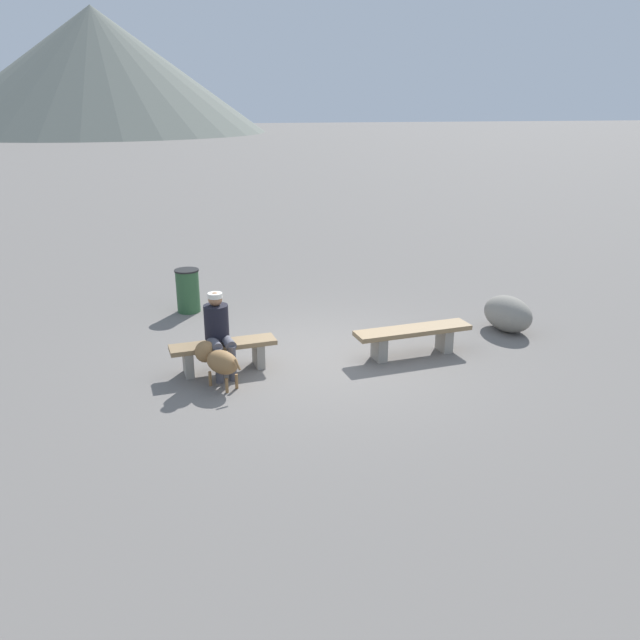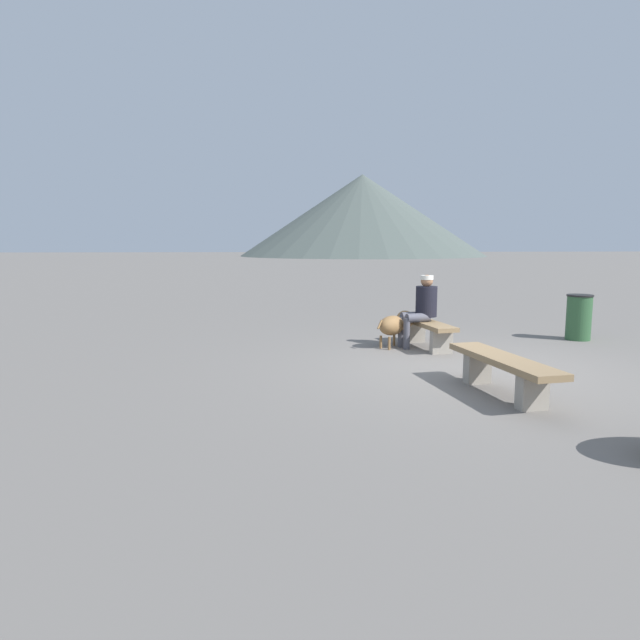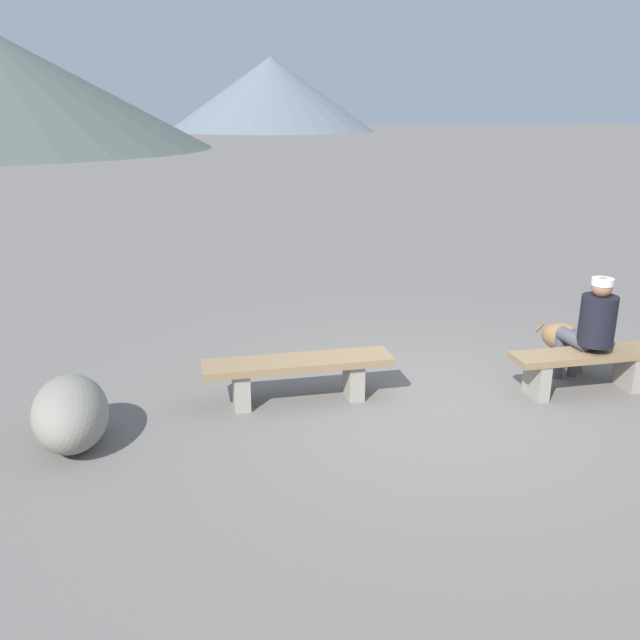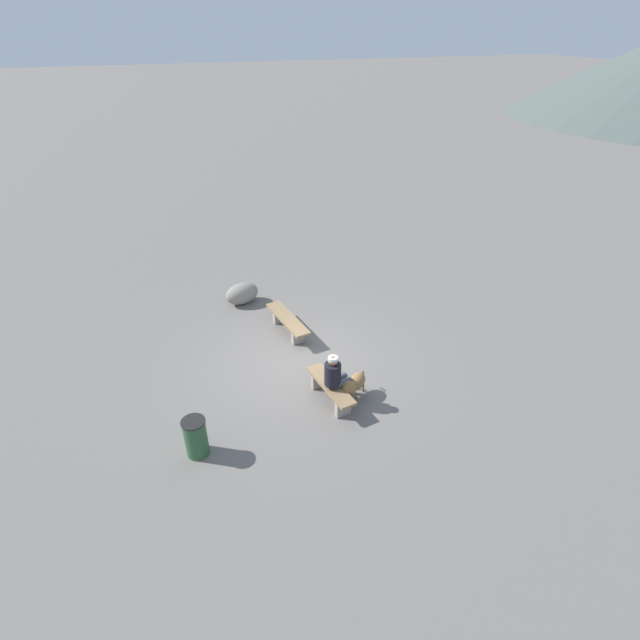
{
  "view_description": "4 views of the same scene",
  "coord_description": "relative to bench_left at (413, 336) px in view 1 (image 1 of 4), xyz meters",
  "views": [
    {
      "loc": [
        1.97,
        9.03,
        3.81
      ],
      "look_at": [
        -0.0,
        -0.42,
        0.47
      ],
      "focal_mm": 35.84,
      "sensor_mm": 36.0,
      "label": 1
    },
    {
      "loc": [
        -7.26,
        2.92,
        1.73
      ],
      "look_at": [
        1.43,
        2.01,
        0.51
      ],
      "focal_mm": 30.94,
      "sensor_mm": 36.0,
      "label": 2
    },
    {
      "loc": [
        -1.65,
        -5.86,
        2.81
      ],
      "look_at": [
        -1.1,
        0.71,
        0.68
      ],
      "focal_mm": 37.2,
      "sensor_mm": 36.0,
      "label": 3
    },
    {
      "loc": [
        8.97,
        -2.99,
        7.03
      ],
      "look_at": [
        -0.35,
        0.72,
        0.83
      ],
      "focal_mm": 27.05,
      "sensor_mm": 36.0,
      "label": 4
    }
  ],
  "objects": [
    {
      "name": "dog",
      "position": [
        3.05,
        0.5,
        0.07
      ],
      "size": [
        0.66,
        0.75,
        0.6
      ],
      "rotation": [
        0.0,
        0.0,
        5.37
      ],
      "color": "olive",
      "rests_on": "ground"
    },
    {
      "name": "trash_bin",
      "position": [
        3.4,
        -2.95,
        0.09
      ],
      "size": [
        0.45,
        0.45,
        0.82
      ],
      "color": "#2D5633",
      "rests_on": "ground"
    },
    {
      "name": "ground",
      "position": [
        1.35,
        -0.2,
        -0.35
      ],
      "size": [
        210.0,
        210.0,
        0.06
      ],
      "primitive_type": "cube",
      "color": "slate"
    },
    {
      "name": "distant_peak_1",
      "position": [
        12.66,
        -75.98,
        6.75
      ],
      "size": [
        39.61,
        39.61,
        14.15
      ],
      "primitive_type": "cone",
      "color": "slate",
      "rests_on": "ground"
    },
    {
      "name": "boulder",
      "position": [
        -2.0,
        -0.74,
        -0.02
      ],
      "size": [
        0.85,
        1.12,
        0.61
      ],
      "primitive_type": "ellipsoid",
      "rotation": [
        0.0,
        0.0,
        4.95
      ],
      "color": "gray",
      "rests_on": "ground"
    },
    {
      "name": "bench_right",
      "position": [
        2.93,
        -0.01,
        -0.02
      ],
      "size": [
        1.59,
        0.56,
        0.44
      ],
      "rotation": [
        0.0,
        0.0,
        0.13
      ],
      "color": "gray",
      "rests_on": "ground"
    },
    {
      "name": "bench_left",
      "position": [
        0.0,
        0.0,
        0.0
      ],
      "size": [
        1.91,
        0.64,
        0.45
      ],
      "rotation": [
        0.0,
        0.0,
        0.13
      ],
      "color": "gray",
      "rests_on": "ground"
    },
    {
      "name": "seated_person",
      "position": [
        2.99,
        0.08,
        0.38
      ],
      "size": [
        0.43,
        0.65,
        1.21
      ],
      "rotation": [
        0.0,
        0.0,
        0.21
      ],
      "color": "black",
      "rests_on": "ground"
    }
  ]
}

